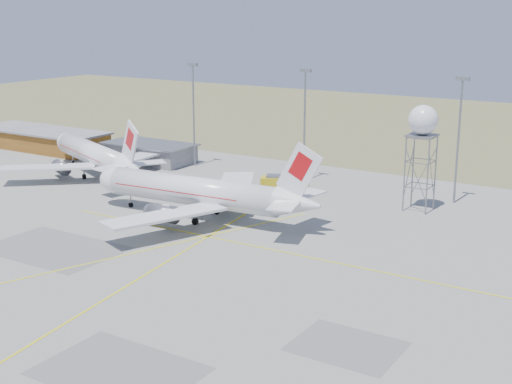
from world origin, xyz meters
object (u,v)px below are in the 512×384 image
Objects in this scene: airliner_main at (197,192)px; fire_truck at (286,185)px; radar_tower at (421,152)px; airliner_far at (95,155)px.

fire_truck is (4.08, 19.93, -2.48)m from airliner_main.
fire_truck is at bearing -105.39° from airliner_main.
radar_tower is (26.85, 22.04, 5.30)m from airliner_main.
airliner_main is at bearing -176.91° from airliner_far.
radar_tower is (60.20, 9.58, 5.44)m from airliner_far.
radar_tower is at bearing -144.43° from airliner_main.
airliner_far is 61.20m from radar_tower.
radar_tower is 1.94× the size of fire_truck.
fire_truck is at bearing -145.14° from airliner_far.
airliner_main is 20.49m from fire_truck.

